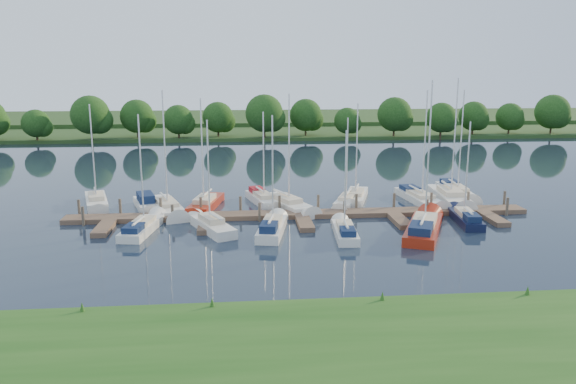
{
  "coord_description": "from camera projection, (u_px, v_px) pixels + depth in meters",
  "views": [
    {
      "loc": [
        -5.38,
        -38.83,
        12.5
      ],
      "look_at": [
        -1.1,
        8.0,
        2.2
      ],
      "focal_mm": 35.0,
      "sensor_mm": 36.0,
      "label": 1
    }
  ],
  "objects": [
    {
      "name": "far_shore",
      "position": [
        263.0,
        131.0,
        113.82
      ],
      "size": [
        180.0,
        30.0,
        0.6
      ],
      "primitive_type": "cube",
      "color": "#253D17",
      "rests_on": "ground"
    },
    {
      "name": "sailboat_n_0",
      "position": [
        97.0,
        203.0,
        52.57
      ],
      "size": [
        3.52,
        7.7,
        9.86
      ],
      "rotation": [
        0.0,
        0.0,
        3.42
      ],
      "color": "silver",
      "rests_on": "ground"
    },
    {
      "name": "ground",
      "position": [
        313.0,
        244.0,
        40.93
      ],
      "size": [
        260.0,
        260.0,
        0.0
      ],
      "primitive_type": "plane",
      "color": "#182030",
      "rests_on": "ground"
    },
    {
      "name": "sailboat_n_8",
      "position": [
        420.0,
        199.0,
        54.05
      ],
      "size": [
        2.89,
        8.86,
        11.01
      ],
      "rotation": [
        0.0,
        0.0,
        3.25
      ],
      "color": "silver",
      "rests_on": "ground"
    },
    {
      "name": "sailboat_s_2",
      "position": [
        272.0,
        229.0,
        43.76
      ],
      "size": [
        2.89,
        7.41,
        9.56
      ],
      "rotation": [
        0.0,
        0.0,
        -0.19
      ],
      "color": "silver",
      "rests_on": "ground"
    },
    {
      "name": "sailboat_s_3",
      "position": [
        345.0,
        232.0,
        42.98
      ],
      "size": [
        1.95,
        6.55,
        8.41
      ],
      "rotation": [
        0.0,
        0.0,
        -0.08
      ],
      "color": "silver",
      "rests_on": "ground"
    },
    {
      "name": "sailboat_n_7",
      "position": [
        356.0,
        198.0,
        54.68
      ],
      "size": [
        3.69,
        7.68,
        9.72
      ],
      "rotation": [
        0.0,
        0.0,
        2.84
      ],
      "color": "silver",
      "rests_on": "ground"
    },
    {
      "name": "treeline",
      "position": [
        233.0,
        118.0,
        100.0
      ],
      "size": [
        145.88,
        9.73,
        7.85
      ],
      "color": "#38281C",
      "rests_on": "ground"
    },
    {
      "name": "sailboat_n_4",
      "position": [
        263.0,
        200.0,
        53.43
      ],
      "size": [
        3.15,
        7.08,
        9.08
      ],
      "rotation": [
        0.0,
        0.0,
        3.4
      ],
      "color": "silver",
      "rests_on": "ground"
    },
    {
      "name": "sailboat_n_10",
      "position": [
        456.0,
        192.0,
        56.75
      ],
      "size": [
        2.53,
        8.75,
        10.96
      ],
      "rotation": [
        0.0,
        0.0,
        3.08
      ],
      "color": "silver",
      "rests_on": "ground"
    },
    {
      "name": "mooring_pilings",
      "position": [
        300.0,
        209.0,
        49.01
      ],
      "size": [
        38.24,
        2.84,
        2.0
      ],
      "color": "#473D33",
      "rests_on": "ground"
    },
    {
      "name": "sailboat_s_0",
      "position": [
        143.0,
        228.0,
        44.19
      ],
      "size": [
        2.8,
        7.55,
        9.49
      ],
      "rotation": [
        0.0,
        0.0,
        -0.17
      ],
      "color": "silver",
      "rests_on": "ground"
    },
    {
      "name": "sailboat_n_3",
      "position": [
        205.0,
        206.0,
        51.35
      ],
      "size": [
        3.3,
        8.22,
        10.44
      ],
      "rotation": [
        0.0,
        0.0,
        2.94
      ],
      "color": "maroon",
      "rests_on": "ground"
    },
    {
      "name": "motorboat",
      "position": [
        146.0,
        205.0,
        51.51
      ],
      "size": [
        3.05,
        5.89,
        1.71
      ],
      "rotation": [
        0.0,
        0.0,
        3.44
      ],
      "color": "silver",
      "rests_on": "ground"
    },
    {
      "name": "near_bank",
      "position": [
        361.0,
        347.0,
        25.31
      ],
      "size": [
        90.0,
        10.0,
        0.5
      ],
      "primitive_type": "cube",
      "color": "#1C4A15",
      "rests_on": "ground"
    },
    {
      "name": "sailboat_n_2",
      "position": [
        167.0,
        208.0,
        50.45
      ],
      "size": [
        4.39,
        8.86,
        11.14
      ],
      "rotation": [
        0.0,
        0.0,
        3.47
      ],
      "color": "silver",
      "rests_on": "ground"
    },
    {
      "name": "sailboat_n_9",
      "position": [
        450.0,
        198.0,
        54.24
      ],
      "size": [
        2.94,
        9.62,
        12.19
      ],
      "rotation": [
        0.0,
        0.0,
        3.06
      ],
      "color": "silver",
      "rests_on": "ground"
    },
    {
      "name": "distant_hill",
      "position": [
        258.0,
        118.0,
        138.06
      ],
      "size": [
        220.0,
        40.0,
        1.4
      ],
      "primitive_type": "cube",
      "color": "#2B4C21",
      "rests_on": "ground"
    },
    {
      "name": "sailboat_n_5",
      "position": [
        288.0,
        206.0,
        51.43
      ],
      "size": [
        4.81,
        8.32,
        10.85
      ],
      "rotation": [
        0.0,
        0.0,
        3.56
      ],
      "color": "silver",
      "rests_on": "ground"
    },
    {
      "name": "dock",
      "position": [
        301.0,
        216.0,
        48.0
      ],
      "size": [
        40.0,
        6.0,
        0.4
      ],
      "color": "#4E392C",
      "rests_on": "ground"
    },
    {
      "name": "sailboat_s_1",
      "position": [
        211.0,
        227.0,
        44.4
      ],
      "size": [
        3.96,
        6.82,
        9.19
      ],
      "rotation": [
        0.0,
        0.0,
        0.42
      ],
      "color": "silver",
      "rests_on": "ground"
    },
    {
      "name": "sailboat_s_4",
      "position": [
        424.0,
        229.0,
        43.79
      ],
      "size": [
        5.47,
        9.39,
        12.2
      ],
      "rotation": [
        0.0,
        0.0,
        -0.42
      ],
      "color": "maroon",
      "rests_on": "ground"
    },
    {
      "name": "sailboat_s_5",
      "position": [
        465.0,
        219.0,
        46.74
      ],
      "size": [
        2.28,
        6.8,
        8.74
      ],
      "rotation": [
        0.0,
        0.0,
        -0.12
      ],
      "color": "black",
      "rests_on": "ground"
    },
    {
      "name": "sailboat_n_6",
      "position": [
        346.0,
        202.0,
        52.87
      ],
      "size": [
        3.56,
        6.58,
        8.52
      ],
      "rotation": [
        0.0,
        0.0,
        2.76
      ],
      "color": "silver",
      "rests_on": "ground"
    }
  ]
}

